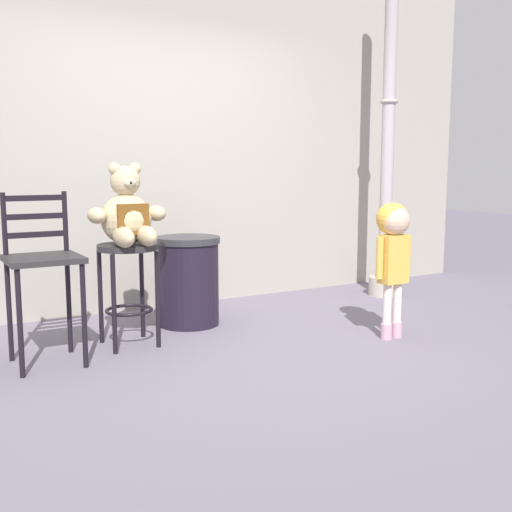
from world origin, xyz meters
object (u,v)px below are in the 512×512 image
at_px(bar_stool_with_teddy, 128,273).
at_px(teddy_bear, 128,215).
at_px(trash_bin, 188,281).
at_px(bar_chair_empty, 43,266).
at_px(lamppost, 387,161).
at_px(child_walking, 393,241).

relative_size(bar_stool_with_teddy, teddy_bear, 1.28).
bearing_deg(trash_bin, teddy_bear, -149.92).
distance_m(bar_stool_with_teddy, bar_chair_empty, 0.61).
height_order(lamppost, bar_chair_empty, lamppost).
distance_m(child_walking, trash_bin, 1.59).
distance_m(bar_stool_with_teddy, child_walking, 1.87).
distance_m(teddy_bear, lamppost, 2.73).
distance_m(lamppost, bar_chair_empty, 3.36).
height_order(teddy_bear, child_walking, teddy_bear).
bearing_deg(trash_bin, bar_chair_empty, -159.70).
xyz_separation_m(lamppost, bar_chair_empty, (-3.26, -0.51, -0.66)).
distance_m(child_walking, bar_chair_empty, 2.37).
bearing_deg(lamppost, child_walking, -130.03).
height_order(trash_bin, lamppost, lamppost).
height_order(child_walking, lamppost, lamppost).
bearing_deg(lamppost, bar_stool_with_teddy, -171.66).
relative_size(teddy_bear, lamppost, 0.17).
bearing_deg(bar_chair_empty, child_walking, -16.19).
bearing_deg(child_walking, teddy_bear, 52.03).
xyz_separation_m(teddy_bear, child_walking, (1.69, -0.75, -0.20)).
height_order(teddy_bear, lamppost, lamppost).
height_order(bar_stool_with_teddy, child_walking, child_walking).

